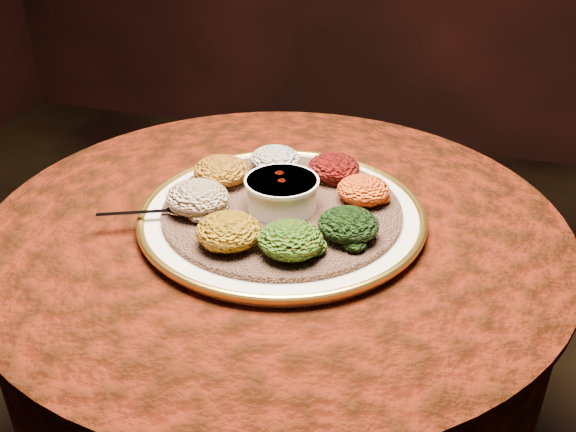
# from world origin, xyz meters

# --- Properties ---
(table) EXTENTS (0.96, 0.96, 0.73)m
(table) POSITION_xyz_m (0.00, 0.00, 0.55)
(table) COLOR black
(table) RESTS_ON ground
(platter) EXTENTS (0.58, 0.58, 0.02)m
(platter) POSITION_xyz_m (0.01, -0.01, 0.75)
(platter) COLOR white
(platter) RESTS_ON table
(injera) EXTENTS (0.44, 0.44, 0.01)m
(injera) POSITION_xyz_m (0.01, -0.01, 0.76)
(injera) COLOR brown
(injera) RESTS_ON platter
(stew_bowl) EXTENTS (0.12, 0.12, 0.05)m
(stew_bowl) POSITION_xyz_m (0.01, -0.01, 0.79)
(stew_bowl) COLOR white
(stew_bowl) RESTS_ON injera
(spoon) EXTENTS (0.14, 0.07, 0.01)m
(spoon) POSITION_xyz_m (-0.15, -0.08, 0.77)
(spoon) COLOR silver
(spoon) RESTS_ON injera
(portion_ayib) EXTENTS (0.09, 0.09, 0.04)m
(portion_ayib) POSITION_xyz_m (-0.04, 0.12, 0.78)
(portion_ayib) COLOR beige
(portion_ayib) RESTS_ON injera
(portion_kitfo) EXTENTS (0.09, 0.09, 0.04)m
(portion_kitfo) POSITION_xyz_m (0.07, 0.12, 0.78)
(portion_kitfo) COLOR black
(portion_kitfo) RESTS_ON injera
(portion_tikil) EXTENTS (0.09, 0.08, 0.04)m
(portion_tikil) POSITION_xyz_m (0.14, 0.05, 0.78)
(portion_tikil) COLOR #C87010
(portion_tikil) RESTS_ON injera
(portion_gomen) EXTENTS (0.09, 0.09, 0.04)m
(portion_gomen) POSITION_xyz_m (0.13, -0.07, 0.78)
(portion_gomen) COLOR black
(portion_gomen) RESTS_ON injera
(portion_mixveg) EXTENTS (0.10, 0.09, 0.05)m
(portion_mixveg) POSITION_xyz_m (0.06, -0.13, 0.79)
(portion_mixveg) COLOR #962C09
(portion_mixveg) RESTS_ON injera
(portion_kik) EXTENTS (0.10, 0.09, 0.05)m
(portion_kik) POSITION_xyz_m (-0.03, -0.13, 0.79)
(portion_kik) COLOR #9E6E0E
(portion_kik) RESTS_ON injera
(portion_timatim) EXTENTS (0.10, 0.10, 0.05)m
(portion_timatim) POSITION_xyz_m (-0.11, -0.06, 0.79)
(portion_timatim) COLOR maroon
(portion_timatim) RESTS_ON injera
(portion_shiro) EXTENTS (0.10, 0.09, 0.05)m
(portion_shiro) POSITION_xyz_m (-0.11, 0.05, 0.79)
(portion_shiro) COLOR #A36813
(portion_shiro) RESTS_ON injera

